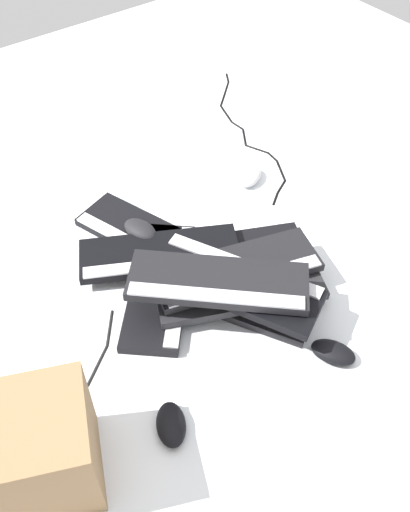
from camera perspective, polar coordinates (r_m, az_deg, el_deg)
The scene contains 17 objects.
ground_plane at distance 1.59m, azimuth 2.67°, elevation -1.61°, with size 3.20×3.20×0.00m, color silver.
keyboard_0 at distance 1.52m, azimuth 2.71°, elevation -3.92°, with size 0.46×0.35×0.03m.
keyboard_1 at distance 1.62m, azimuth 2.34°, elevation 0.17°, with size 0.32×0.46×0.03m.
keyboard_2 at distance 1.67m, azimuth -5.79°, elevation 1.84°, with size 0.46×0.28×0.03m.
keyboard_3 at distance 1.55m, azimuth -4.42°, elevation -2.85°, with size 0.43×0.40×0.03m.
keyboard_4 at distance 1.50m, azimuth 3.47°, elevation -3.23°, with size 0.32×0.46×0.03m.
keyboard_5 at distance 1.58m, azimuth -4.53°, elevation 0.22°, with size 0.34×0.46×0.03m.
keyboard_6 at distance 1.50m, azimuth 3.21°, elevation -1.35°, with size 0.27×0.46×0.03m.
keyboard_7 at distance 1.43m, azimuth 2.98°, elevation -2.71°, with size 0.46×0.33×0.03m.
keyboard_8 at distance 1.39m, azimuth 1.29°, elevation -2.65°, with size 0.41×0.42×0.03m.
mouse_0 at distance 1.87m, azimuth 4.53°, elevation 7.98°, with size 0.11×0.07×0.04m, color silver.
mouse_1 at distance 1.31m, azimuth -3.41°, elevation -16.47°, with size 0.11×0.07×0.04m, color black.
mouse_2 at distance 1.44m, azimuth 12.69°, elevation -9.38°, with size 0.11×0.07×0.04m, color black.
mouse_3 at distance 1.64m, azimuth -6.50°, elevation 2.63°, with size 0.11×0.07×0.04m, color black.
cable_0 at distance 1.47m, azimuth -19.07°, elevation -10.89°, with size 0.43×0.53×0.01m.
cable_1 at distance 2.09m, azimuth 4.24°, elevation 12.31°, with size 0.71×0.38×0.01m.
cardboard_box at distance 1.23m, azimuth -17.78°, elevation -18.21°, with size 0.28×0.21×0.23m, color olive.
Camera 1 is at (0.79, -0.68, 1.20)m, focal length 40.00 mm.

